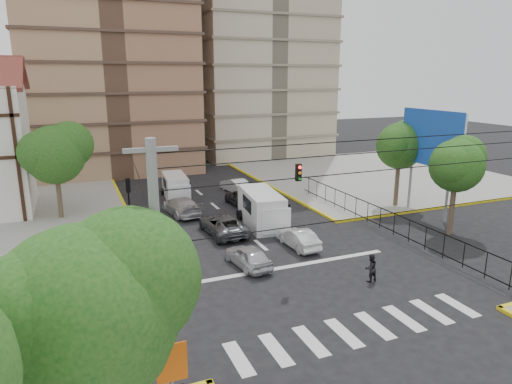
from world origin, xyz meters
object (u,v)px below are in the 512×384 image
car_silver_front_left (248,256)px  van_right_lane (263,210)px  van_left_lane (176,187)px  pedestrian_crosswalk (371,268)px  district_sign (172,372)px  traffic_light_nw (129,201)px  car_white_front_right (298,238)px

car_silver_front_left → van_right_lane: bearing=-127.0°
van_left_lane → pedestrian_crosswalk: (5.78, -20.84, -0.26)m
van_right_lane → car_silver_front_left: bearing=-112.9°
district_sign → traffic_light_nw: bearing=86.6°
van_left_lane → car_silver_front_left: size_ratio=1.29×
traffic_light_nw → district_sign: 17.08m
van_left_lane → pedestrian_crosswalk: bearing=-69.9°
van_right_lane → pedestrian_crosswalk: bearing=-74.5°
car_silver_front_left → car_white_front_right: 4.39m
traffic_light_nw → pedestrian_crosswalk: bearing=-42.0°
car_silver_front_left → pedestrian_crosswalk: size_ratio=2.44×
van_right_lane → car_white_front_right: size_ratio=1.56×
district_sign → van_left_lane: size_ratio=0.67×
van_left_lane → car_white_front_right: bearing=-68.5°
van_left_lane → car_silver_front_left: bearing=-83.8°
pedestrian_crosswalk → van_right_lane: bearing=-87.3°
district_sign → pedestrian_crosswalk: district_sign is taller
van_right_lane → car_silver_front_left: 7.42m
district_sign → pedestrian_crosswalk: bearing=30.2°
van_left_lane → pedestrian_crosswalk: size_ratio=3.14×
traffic_light_nw → district_sign: size_ratio=1.38×
van_left_lane → car_silver_front_left: (0.46, -16.53, -0.39)m
car_white_front_right → traffic_light_nw: bearing=-24.9°
traffic_light_nw → car_white_front_right: bearing=-22.4°
car_silver_front_left → car_white_front_right: (4.08, 1.62, -0.02)m
traffic_light_nw → van_left_lane: bearing=63.8°
van_right_lane → car_white_front_right: (0.41, -4.81, -0.61)m
van_right_lane → car_white_front_right: van_right_lane is taller
van_right_lane → pedestrian_crosswalk: (1.65, -10.74, -0.46)m
car_white_front_right → pedestrian_crosswalk: 6.06m
traffic_light_nw → car_white_front_right: size_ratio=1.18×
car_white_front_right → pedestrian_crosswalk: (1.24, -5.93, 0.15)m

